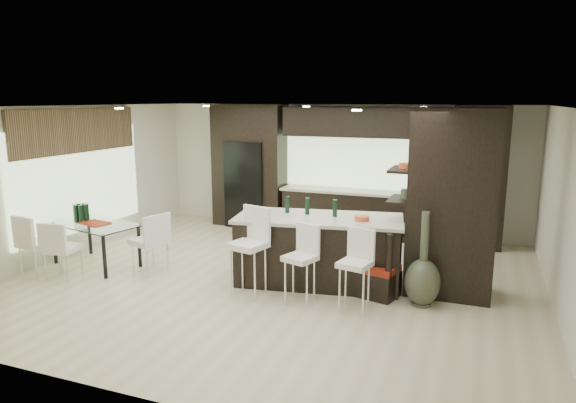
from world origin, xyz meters
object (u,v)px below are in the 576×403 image
at_px(stool_left, 248,261).
at_px(dining_table, 96,244).
at_px(stool_mid, 300,272).
at_px(kitchen_island, 318,250).
at_px(chair_far, 39,248).
at_px(chair_near, 63,252).
at_px(floor_vase, 424,259).
at_px(stool_right, 354,279).
at_px(bench, 357,276).
at_px(chair_end, 150,245).

xyz_separation_m(stool_left, dining_table, (-3.03, 0.33, -0.16)).
relative_size(stool_mid, dining_table, 0.58).
relative_size(stool_left, dining_table, 0.69).
height_order(kitchen_island, chair_far, kitchen_island).
distance_m(dining_table, chair_near, 0.75).
bearing_deg(kitchen_island, stool_mid, -99.62).
bearing_deg(chair_far, stool_left, 17.09).
xyz_separation_m(chair_near, chair_far, (-0.48, -0.02, 0.03)).
xyz_separation_m(stool_left, stool_mid, (0.78, 0.04, -0.08)).
relative_size(kitchen_island, floor_vase, 1.90).
distance_m(stool_right, chair_far, 5.08).
distance_m(kitchen_island, stool_mid, 0.84).
distance_m(stool_right, floor_vase, 1.00).
distance_m(stool_mid, bench, 0.98).
bearing_deg(chair_end, floor_vase, -68.35).
height_order(stool_right, dining_table, stool_right).
bearing_deg(bench, chair_near, -150.64).
height_order(bench, floor_vase, floor_vase).
bearing_deg(floor_vase, stool_left, -167.41).
xyz_separation_m(kitchen_island, stool_right, (0.78, -0.84, -0.08)).
distance_m(stool_mid, stool_right, 0.78).
height_order(bench, dining_table, dining_table).
distance_m(floor_vase, chair_near, 5.51).
bearing_deg(stool_mid, stool_left, -158.42).
distance_m(floor_vase, chair_far, 5.98).
distance_m(stool_left, stool_mid, 0.78).
bearing_deg(stool_right, chair_near, -161.96).
height_order(stool_right, bench, stool_right).
bearing_deg(stool_left, floor_vase, 26.82).
bearing_deg(chair_near, chair_far, 174.95).
bearing_deg(stool_left, chair_far, -158.70).
xyz_separation_m(stool_right, floor_vase, (0.84, 0.50, 0.22)).
distance_m(stool_mid, dining_table, 3.82).
height_order(stool_mid, chair_far, chair_far).
bearing_deg(bench, chair_end, -158.27).
distance_m(bench, floor_vase, 1.07).
xyz_separation_m(stool_mid, chair_end, (-2.71, 0.29, 0.02)).
xyz_separation_m(floor_vase, dining_table, (-5.42, -0.20, -0.30)).
bearing_deg(dining_table, chair_near, -77.06).
relative_size(dining_table, chair_near, 1.73).
bearing_deg(dining_table, stool_right, 9.24).
height_order(stool_right, chair_far, chair_far).
xyz_separation_m(bench, chair_end, (-3.37, -0.40, 0.23)).
bearing_deg(chair_far, chair_near, 12.15).
height_order(kitchen_island, bench, kitchen_island).
distance_m(bench, chair_far, 5.08).
relative_size(stool_right, floor_vase, 0.67).
height_order(stool_mid, chair_end, chair_end).
bearing_deg(bench, stool_right, -64.95).
distance_m(stool_right, chair_near, 4.61).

